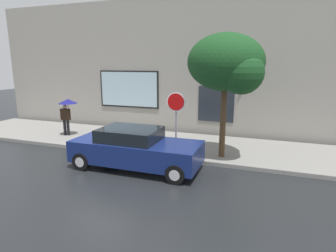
% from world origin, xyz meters
% --- Properties ---
extents(ground_plane, '(60.00, 60.00, 0.00)m').
position_xyz_m(ground_plane, '(0.00, 0.00, 0.00)').
color(ground_plane, black).
extents(sidewalk, '(20.00, 4.00, 0.15)m').
position_xyz_m(sidewalk, '(0.00, 3.00, 0.07)').
color(sidewalk, gray).
rests_on(sidewalk, ground).
extents(building_facade, '(20.00, 0.67, 7.00)m').
position_xyz_m(building_facade, '(-0.01, 5.50, 3.48)').
color(building_facade, '#9E998E').
rests_on(building_facade, ground).
extents(parked_car, '(4.61, 1.91, 1.46)m').
position_xyz_m(parked_car, '(1.41, -0.10, 0.73)').
color(parked_car, navy).
rests_on(parked_car, ground).
extents(fire_hydrant, '(0.30, 0.44, 0.81)m').
position_xyz_m(fire_hydrant, '(0.24, 1.93, 0.55)').
color(fire_hydrant, yellow).
rests_on(fire_hydrant, sidewalk).
extents(pedestrian_with_umbrella, '(0.92, 0.92, 1.85)m').
position_xyz_m(pedestrian_with_umbrella, '(-3.60, 2.52, 1.60)').
color(pedestrian_with_umbrella, black).
rests_on(pedestrian_with_umbrella, sidewalk).
extents(street_tree, '(2.81, 2.39, 4.66)m').
position_xyz_m(street_tree, '(4.33, 1.73, 3.66)').
color(street_tree, '#4C3823').
rests_on(street_tree, sidewalk).
extents(stop_sign, '(0.76, 0.10, 2.49)m').
position_xyz_m(stop_sign, '(2.43, 1.45, 1.91)').
color(stop_sign, gray).
rests_on(stop_sign, sidewalk).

